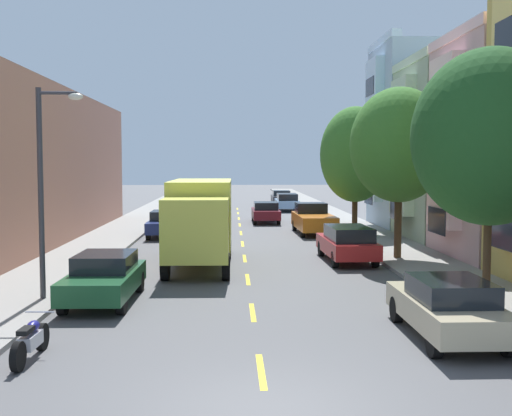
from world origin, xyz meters
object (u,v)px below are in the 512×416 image
at_px(street_tree_nearest, 490,137).
at_px(parked_motorcycle, 31,341).
at_px(parked_wagon_sky, 287,202).
at_px(moving_burgundy_sedan, 266,212).
at_px(street_tree_third, 355,154).
at_px(parked_hatchback_black, 188,200).
at_px(street_tree_second, 399,145).
at_px(parked_sedan_forest, 104,277).
at_px(parked_wagon_red, 347,243).
at_px(parked_pickup_orange, 313,219).
at_px(delivery_box_truck, 201,217).
at_px(street_lamp, 46,176).
at_px(parked_sedan_champagne, 448,307).
at_px(parked_sedan_navy, 166,223).
at_px(parked_sedan_charcoal, 281,197).

height_order(street_tree_nearest, parked_motorcycle, street_tree_nearest).
bearing_deg(parked_wagon_sky, moving_burgundy_sedan, -102.59).
height_order(street_tree_third, parked_hatchback_black, street_tree_third).
bearing_deg(moving_burgundy_sedan, street_tree_nearest, -80.23).
xyz_separation_m(street_tree_second, parked_sedan_forest, (-10.71, -7.66, -4.09)).
xyz_separation_m(parked_wagon_red, parked_wagon_sky, (-0.03, 28.33, 0.00)).
bearing_deg(parked_pickup_orange, delivery_box_truck, -117.93).
relative_size(parked_sedan_forest, parked_motorcycle, 2.21).
height_order(parked_hatchback_black, parked_wagon_sky, same).
bearing_deg(street_lamp, parked_sedan_forest, 0.32).
distance_m(parked_sedan_champagne, parked_sedan_navy, 22.86).
bearing_deg(moving_burgundy_sedan, street_tree_third, -60.02).
relative_size(parked_hatchback_black, parked_sedan_navy, 0.89).
relative_size(parked_wagon_sky, parked_sedan_forest, 1.04).
relative_size(parked_sedan_champagne, parked_sedan_forest, 1.00).
height_order(street_tree_third, moving_burgundy_sedan, street_tree_third).
bearing_deg(parked_sedan_champagne, street_lamp, 157.83).
distance_m(parked_sedan_charcoal, parked_motorcycle, 49.78).
bearing_deg(parked_wagon_sky, parked_sedan_navy, -114.03).
distance_m(street_lamp, parked_motorcycle, 6.59).
bearing_deg(parked_sedan_champagne, parked_motorcycle, -171.81).
xyz_separation_m(street_tree_nearest, street_tree_second, (0.00, 9.37, 0.04)).
bearing_deg(moving_burgundy_sedan, parked_motorcycle, -102.09).
bearing_deg(delivery_box_truck, parked_sedan_champagne, -60.53).
bearing_deg(parked_pickup_orange, parked_motorcycle, -110.65).
xyz_separation_m(parked_sedan_champagne, parked_wagon_sky, (-0.28, 40.00, 0.05)).
distance_m(street_tree_third, parked_motorcycle, 25.55).
height_order(parked_wagon_sky, parked_motorcycle, parked_wagon_sky).
relative_size(parked_pickup_orange, parked_sedan_charcoal, 1.18).
xyz_separation_m(parked_sedan_champagne, parked_wagon_red, (-0.24, 11.67, 0.05)).
relative_size(parked_sedan_champagne, parked_sedan_charcoal, 1.00).
bearing_deg(parked_sedan_navy, parked_hatchback_black, 90.55).
xyz_separation_m(street_tree_nearest, delivery_box_truck, (-8.20, 8.56, -2.87)).
bearing_deg(parked_sedan_forest, street_lamp, -179.68).
height_order(street_lamp, moving_burgundy_sedan, street_lamp).
distance_m(street_tree_nearest, parked_hatchback_black, 42.78).
height_order(parked_wagon_red, parked_hatchback_black, same).
distance_m(street_tree_nearest, parked_sedan_navy, 21.80).
bearing_deg(parked_sedan_forest, delivery_box_truck, 69.86).
bearing_deg(delivery_box_truck, street_tree_third, 51.15).
xyz_separation_m(street_tree_nearest, parked_sedan_charcoal, (-2.09, 45.08, -4.05)).
relative_size(street_tree_second, parked_sedan_navy, 1.57).
bearing_deg(parked_hatchback_black, moving_burgundy_sedan, -66.74).
bearing_deg(street_tree_second, parked_motorcycle, -130.10).
height_order(street_tree_nearest, parked_pickup_orange, street_tree_nearest).
relative_size(street_tree_nearest, parked_pickup_orange, 1.32).
height_order(street_tree_second, parked_sedan_charcoal, street_tree_second).
xyz_separation_m(parked_pickup_orange, parked_motorcycle, (-8.95, -23.75, -0.42)).
distance_m(parked_hatchback_black, parked_sedan_navy, 22.58).
height_order(parked_wagon_sky, parked_sedan_forest, parked_wagon_sky).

